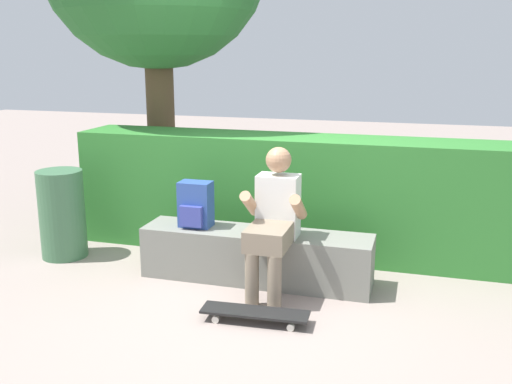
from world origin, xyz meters
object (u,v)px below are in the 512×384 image
bench_main (256,256)px  person_skater (274,218)px  skateboard_near_person (255,313)px  backpack_on_bench (195,205)px  trash_bin (62,214)px

bench_main → person_skater: size_ratio=1.67×
skateboard_near_person → person_skater: bearing=90.8°
backpack_on_bench → trash_bin: size_ratio=0.47×
bench_main → skateboard_near_person: (0.22, -0.78, -0.15)m
bench_main → trash_bin: trash_bin is taller
backpack_on_bench → trash_bin: 1.43m
bench_main → backpack_on_bench: 0.69m
skateboard_near_person → backpack_on_bench: 1.22m
trash_bin → skateboard_near_person: bearing=-21.2°
bench_main → backpack_on_bench: backpack_on_bench is taller
backpack_on_bench → trash_bin: bearing=177.0°
skateboard_near_person → bench_main: bearing=105.6°
person_skater → trash_bin: person_skater is taller
bench_main → skateboard_near_person: size_ratio=2.46×
backpack_on_bench → trash_bin: (-1.41, 0.07, -0.21)m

